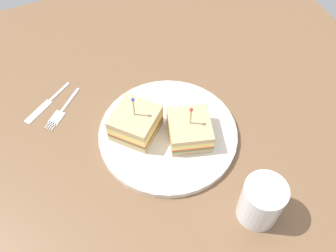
# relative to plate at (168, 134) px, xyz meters

# --- Properties ---
(ground_plane) EXTENTS (1.08, 1.08, 0.02)m
(ground_plane) POSITION_rel_plate_xyz_m (0.00, 0.00, -0.02)
(ground_plane) COLOR brown
(plate) EXTENTS (0.28, 0.28, 0.01)m
(plate) POSITION_rel_plate_xyz_m (0.00, 0.00, 0.00)
(plate) COLOR silver
(plate) RESTS_ON ground_plane
(sandwich_half_front) EXTENTS (0.10, 0.10, 0.09)m
(sandwich_half_front) POSITION_rel_plate_xyz_m (-0.03, -0.03, 0.03)
(sandwich_half_front) COLOR tan
(sandwich_half_front) RESTS_ON plate
(sandwich_half_back) EXTENTS (0.11, 0.11, 0.10)m
(sandwich_half_back) POSITION_rel_plate_xyz_m (0.03, 0.06, 0.03)
(sandwich_half_back) COLOR tan
(sandwich_half_back) RESTS_ON plate
(drink_glass) EXTENTS (0.07, 0.07, 0.09)m
(drink_glass) POSITION_rel_plate_xyz_m (-0.21, -0.08, 0.03)
(drink_glass) COLOR beige
(drink_glass) RESTS_ON ground_plane
(fork) EXTENTS (0.09, 0.09, 0.00)m
(fork) POSITION_rel_plate_xyz_m (0.14, 0.18, -0.01)
(fork) COLOR silver
(fork) RESTS_ON ground_plane
(knife) EXTENTS (0.08, 0.11, 0.00)m
(knife) POSITION_rel_plate_xyz_m (0.18, 0.21, -0.01)
(knife) COLOR silver
(knife) RESTS_ON ground_plane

